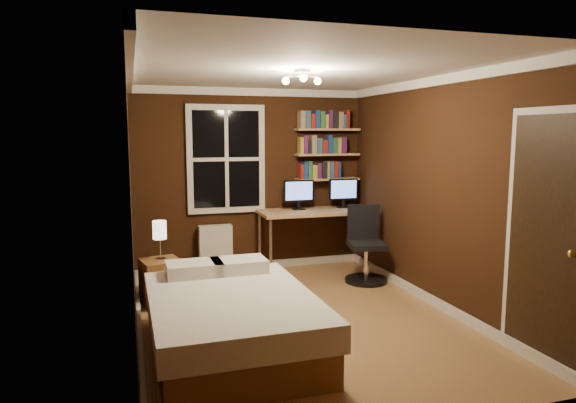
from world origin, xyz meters
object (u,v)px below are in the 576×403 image
object	(u,v)px
desk_lamp	(378,193)
monitor_left	(299,195)
radiator	(216,249)
desk	(323,214)
office_chair	(366,253)
bed	(231,321)
nightstand	(161,282)
monitor_right	(343,193)
bedside_lamp	(160,240)

from	to	relation	value
desk_lamp	monitor_left	bearing A→B (deg)	171.06
radiator	desk	size ratio (longest dim) A/B	0.37
desk	office_chair	size ratio (longest dim) A/B	1.83
desk	office_chair	world-z (taller)	office_chair
bed	nightstand	world-z (taller)	bed
monitor_right	office_chair	world-z (taller)	monitor_right
nightstand	desk	bearing A→B (deg)	7.99
desk	bed	bearing A→B (deg)	-126.95
nightstand	radiator	xyz separation A→B (m)	(0.78, 1.08, 0.08)
nightstand	monitor_right	xyz separation A→B (m)	(2.59, 0.94, 0.80)
radiator	desk_lamp	distance (m)	2.39
radiator	desk_lamp	xyz separation A→B (m)	(2.25, -0.32, 0.74)
bedside_lamp	monitor_left	xyz separation A→B (m)	(1.92, 0.94, 0.33)
desk_lamp	office_chair	size ratio (longest dim) A/B	0.45
bed	desk_lamp	world-z (taller)	desk_lamp
desk	monitor_right	xyz separation A→B (m)	(0.34, 0.09, 0.27)
bedside_lamp	office_chair	distance (m)	2.60
bed	nightstand	distance (m)	1.56
desk	radiator	bearing A→B (deg)	170.78
monitor_right	nightstand	bearing A→B (deg)	-160.11
radiator	monitor_left	size ratio (longest dim) A/B	1.56
monitor_left	office_chair	bearing A→B (deg)	-50.04
nightstand	monitor_right	size ratio (longest dim) A/B	1.19
nightstand	bedside_lamp	xyz separation A→B (m)	(0.00, 0.00, 0.47)
monitor_left	desk_lamp	bearing A→B (deg)	-8.94
desk	monitor_left	bearing A→B (deg)	164.80
desk_lamp	radiator	bearing A→B (deg)	171.81
monitor_right	desk	bearing A→B (deg)	-165.04
bedside_lamp	desk_lamp	world-z (taller)	desk_lamp
radiator	desk_lamp	bearing A→B (deg)	-8.19
radiator	monitor_left	world-z (taller)	monitor_left
radiator	monitor_left	distance (m)	1.36
bedside_lamp	monitor_right	size ratio (longest dim) A/B	1.02
monitor_left	radiator	bearing A→B (deg)	172.56
radiator	desk_lamp	world-z (taller)	desk_lamp
nightstand	monitor_right	world-z (taller)	monitor_right
bed	office_chair	bearing A→B (deg)	37.63
bed	radiator	xyz separation A→B (m)	(0.28, 2.55, 0.06)
radiator	office_chair	size ratio (longest dim) A/B	0.68
nightstand	monitor_left	distance (m)	2.28
desk_lamp	bedside_lamp	bearing A→B (deg)	-165.96
bed	monitor_left	xyz separation A→B (m)	(1.41, 2.41, 0.78)
bedside_lamp	desk_lamp	size ratio (longest dim) A/B	0.99
monitor_left	monitor_right	bearing A→B (deg)	0.00
radiator	desk	world-z (taller)	desk
radiator	desk	distance (m)	1.56
radiator	nightstand	bearing A→B (deg)	-125.89
monitor_right	office_chair	bearing A→B (deg)	-90.92
nightstand	monitor_left	xyz separation A→B (m)	(1.92, 0.94, 0.80)
radiator	bed	bearing A→B (deg)	-96.15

